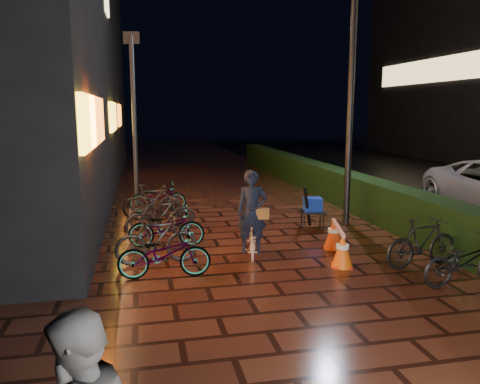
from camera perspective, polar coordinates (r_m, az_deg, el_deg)
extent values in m
plane|color=#381911|center=(7.54, 9.48, -11.96)|extent=(80.00, 80.00, 0.00)
cube|color=black|center=(15.83, 10.12, 1.42)|extent=(0.70, 20.00, 1.00)
cube|color=yellow|center=(8.04, -18.08, 8.06)|extent=(0.08, 2.00, 0.90)
cube|color=orange|center=(9.53, -17.16, 8.32)|extent=(0.08, 3.00, 0.90)
cube|color=yellow|center=(15.52, -15.24, 8.85)|extent=(0.08, 2.80, 0.90)
cube|color=orange|center=(20.51, -14.49, 9.05)|extent=(0.08, 2.20, 0.90)
cube|color=#FFD88C|center=(29.38, 21.85, 13.52)|extent=(0.06, 10.00, 1.30)
cylinder|color=black|center=(11.76, 13.31, 10.12)|extent=(0.19, 0.19, 5.78)
cylinder|color=black|center=(14.12, -12.75, 8.31)|extent=(0.15, 0.15, 4.92)
cube|color=black|center=(14.26, -13.13, 17.85)|extent=(0.48, 0.16, 0.33)
imported|color=silver|center=(9.07, 1.44, -5.98)|extent=(0.65, 1.24, 0.62)
imported|color=black|center=(8.83, 1.47, -2.44)|extent=(0.65, 0.49, 1.59)
cube|color=brown|center=(8.83, 2.67, -2.65)|extent=(0.29, 0.17, 0.20)
cone|color=#F45B0C|center=(8.68, 12.37, -6.95)|extent=(0.39, 0.39, 0.62)
cone|color=#E7440C|center=(9.77, 11.33, -5.01)|extent=(0.39, 0.39, 0.62)
cube|color=red|center=(8.77, 12.29, -8.80)|extent=(0.41, 0.41, 0.03)
cube|color=orange|center=(9.85, 11.27, -6.67)|extent=(0.41, 0.41, 0.03)
cube|color=red|center=(9.15, 11.87, -4.27)|extent=(0.41, 1.29, 0.06)
cube|color=black|center=(11.26, 8.82, -2.38)|extent=(0.65, 0.57, 0.04)
cylinder|color=black|center=(11.09, 7.79, -3.71)|extent=(0.04, 0.04, 0.40)
cylinder|color=black|center=(11.18, 10.13, -3.67)|extent=(0.04, 0.04, 0.40)
cylinder|color=black|center=(11.45, 7.49, -3.27)|extent=(0.04, 0.04, 0.40)
cylinder|color=black|center=(11.53, 9.75, -3.23)|extent=(0.04, 0.04, 0.40)
cube|color=#0C2BA5|center=(11.23, 8.84, -1.49)|extent=(0.48, 0.42, 0.31)
cylinder|color=black|center=(11.05, 8.19, -1.77)|extent=(0.34, 0.36, 1.01)
imported|color=black|center=(8.03, -9.21, -7.48)|extent=(1.58, 0.61, 0.82)
imported|color=black|center=(10.56, -9.82, -3.03)|extent=(1.56, 0.67, 0.91)
imported|color=black|center=(8.76, -10.14, -5.73)|extent=(1.54, 0.54, 0.91)
imported|color=black|center=(13.16, -10.01, -0.68)|extent=(1.56, 0.55, 0.82)
imported|color=black|center=(12.39, -10.70, -1.15)|extent=(1.52, 0.44, 0.91)
imported|color=black|center=(11.29, -9.50, -2.41)|extent=(1.57, 0.57, 0.82)
imported|color=black|center=(9.79, -8.97, -4.29)|extent=(1.60, 0.68, 0.82)
imported|color=black|center=(8.41, 25.76, -7.55)|extent=(1.60, 0.65, 0.82)
imported|color=black|center=(9.04, 21.32, -5.77)|extent=(1.56, 0.64, 0.91)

